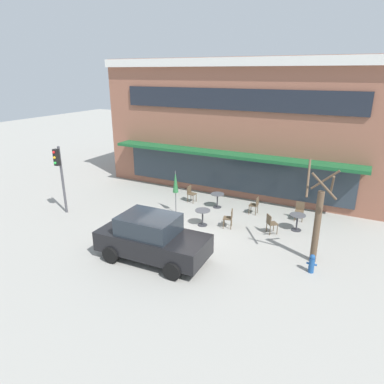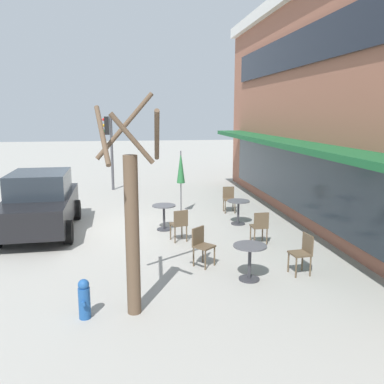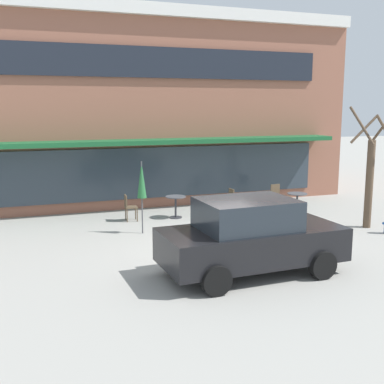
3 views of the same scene
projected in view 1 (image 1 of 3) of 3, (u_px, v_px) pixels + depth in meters
name	position (u px, v px, depth m)	size (l,w,h in m)	color
ground_plane	(178.00, 238.00, 14.68)	(80.00, 80.00, 0.00)	#9E9B93
building_facade	(254.00, 122.00, 21.78)	(16.43, 9.10, 7.48)	#935B47
cafe_table_near_wall	(217.00, 198.00, 17.86)	(0.70, 0.70, 0.76)	#333338
cafe_table_streetside	(203.00, 215.00, 15.76)	(0.70, 0.70, 0.76)	#333338
cafe_table_by_tree	(297.00, 220.00, 15.26)	(0.70, 0.70, 0.76)	#333338
patio_umbrella_green_folded	(175.00, 182.00, 16.82)	(0.28, 0.28, 2.20)	#4C4C51
cafe_chair_0	(255.00, 204.00, 17.02)	(0.41, 0.41, 0.89)	brown
cafe_chair_1	(271.00, 222.00, 14.96)	(0.56, 0.56, 0.89)	brown
cafe_chair_2	(229.00, 217.00, 15.51)	(0.49, 0.49, 0.89)	brown
cafe_chair_3	(300.00, 210.00, 16.35)	(0.44, 0.44, 0.89)	brown
cafe_chair_4	(191.00, 193.00, 18.64)	(0.42, 0.42, 0.89)	brown
parked_sedan	(152.00, 238.00, 12.80)	(4.26, 2.13, 1.76)	black
street_tree	(317.00, 220.00, 12.39)	(1.17, 1.10, 3.82)	brown
traffic_light_pole	(60.00, 169.00, 16.57)	(0.26, 0.44, 3.40)	#47474C
fire_hydrant	(312.00, 263.00, 12.09)	(0.36, 0.20, 0.71)	#1E4C8C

